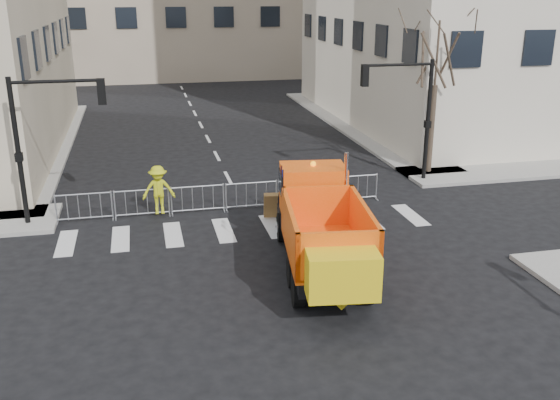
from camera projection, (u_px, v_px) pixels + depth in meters
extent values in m
plane|color=black|center=(290.00, 297.00, 17.50)|extent=(120.00, 120.00, 0.00)
cube|color=gray|center=(240.00, 200.00, 25.33)|extent=(64.00, 5.00, 0.15)
cylinder|color=black|center=(19.00, 154.00, 21.88)|extent=(0.18, 0.18, 5.40)
cylinder|color=black|center=(428.00, 122.00, 27.19)|extent=(0.18, 0.18, 5.40)
cube|color=black|center=(320.00, 243.00, 19.05)|extent=(2.91, 6.67, 0.40)
cylinder|color=black|center=(282.00, 227.00, 21.28)|extent=(0.44, 1.02, 0.99)
cylinder|color=black|center=(337.00, 225.00, 21.44)|extent=(0.44, 1.02, 0.99)
cylinder|color=black|center=(293.00, 271.00, 17.99)|extent=(0.44, 1.02, 0.99)
cylinder|color=black|center=(357.00, 268.00, 18.14)|extent=(0.44, 1.02, 0.99)
cylinder|color=black|center=(298.00, 289.00, 16.89)|extent=(0.44, 1.02, 0.99)
cylinder|color=black|center=(366.00, 286.00, 17.05)|extent=(0.44, 1.02, 0.99)
cube|color=#FF590E|center=(308.00, 194.00, 21.55)|extent=(2.06, 1.67, 0.90)
cube|color=#FF590E|center=(313.00, 190.00, 20.28)|extent=(2.23, 1.70, 1.61)
cylinder|color=silver|center=(345.00, 186.00, 19.62)|extent=(0.13, 0.13, 2.15)
cube|color=#FF590E|center=(327.00, 229.00, 17.56)|extent=(2.75, 4.21, 1.48)
cube|color=yellow|center=(343.00, 275.00, 15.37)|extent=(1.90, 1.13, 1.16)
cube|color=brown|center=(302.00, 204.00, 23.27)|extent=(2.91, 0.90, 1.01)
imported|color=black|center=(288.00, 195.00, 23.18)|extent=(0.78, 0.64, 1.85)
imported|color=black|center=(340.00, 198.00, 23.20)|extent=(0.95, 0.85, 1.63)
imported|color=black|center=(283.00, 204.00, 22.36)|extent=(0.90, 1.11, 1.76)
imported|color=#C1C617|center=(159.00, 190.00, 23.32)|extent=(1.21, 0.70, 1.86)
cube|color=maroon|center=(329.00, 183.00, 25.43)|extent=(0.52, 0.48, 1.10)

